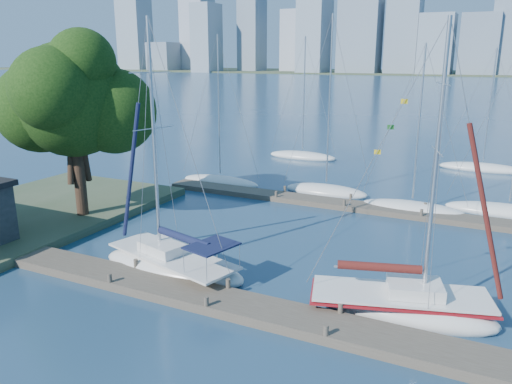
% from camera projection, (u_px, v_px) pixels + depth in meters
% --- Properties ---
extents(ground, '(700.00, 700.00, 0.00)m').
position_uv_depth(ground, '(218.00, 305.00, 20.89)').
color(ground, navy).
rests_on(ground, ground).
extents(near_dock, '(26.00, 2.00, 0.40)m').
position_uv_depth(near_dock, '(218.00, 301.00, 20.83)').
color(near_dock, '#473F34').
rests_on(near_dock, ground).
extents(far_dock, '(30.00, 1.80, 0.36)m').
position_uv_depth(far_dock, '(362.00, 207.00, 33.88)').
color(far_dock, '#473F34').
rests_on(far_dock, ground).
extents(shore, '(12.00, 22.00, 0.50)m').
position_uv_depth(shore, '(3.00, 222.00, 30.60)').
color(shore, '#38472D').
rests_on(shore, ground).
extents(far_shore, '(800.00, 100.00, 1.50)m').
position_uv_depth(far_shore, '(487.00, 74.00, 298.61)').
color(far_shore, '#38472D').
rests_on(far_shore, ground).
extents(tree, '(9.05, 8.24, 11.64)m').
position_uv_depth(tree, '(72.00, 97.00, 29.37)').
color(tree, black).
rests_on(tree, ground).
extents(sailboat_navy, '(8.09, 4.43, 12.32)m').
position_uv_depth(sailboat_navy, '(172.00, 253.00, 23.83)').
color(sailboat_navy, silver).
rests_on(sailboat_navy, ground).
extents(sailboat_maroon, '(7.93, 4.49, 11.97)m').
position_uv_depth(sailboat_maroon, '(401.00, 291.00, 20.00)').
color(sailboat_maroon, silver).
rests_on(sailboat_maroon, ground).
extents(bg_boat_0, '(6.93, 2.44, 12.01)m').
position_uv_depth(bg_boat_0, '(220.00, 181.00, 40.68)').
color(bg_boat_0, silver).
rests_on(bg_boat_0, ground).
extents(bg_boat_1, '(6.72, 4.38, 13.30)m').
position_uv_depth(bg_boat_1, '(326.00, 190.00, 37.74)').
color(bg_boat_1, silver).
rests_on(bg_boat_1, ground).
extents(bg_boat_3, '(7.00, 2.55, 11.22)m').
position_uv_depth(bg_boat_3, '(412.00, 208.00, 33.36)').
color(bg_boat_3, silver).
rests_on(bg_boat_3, ground).
extents(bg_boat_4, '(8.10, 3.21, 12.59)m').
position_uv_depth(bg_boat_4, '(508.00, 211.00, 32.71)').
color(bg_boat_4, silver).
rests_on(bg_boat_4, ground).
extents(bg_boat_6, '(7.26, 2.68, 12.31)m').
position_uv_depth(bg_boat_6, '(302.00, 156.00, 51.01)').
color(bg_boat_6, silver).
rests_on(bg_boat_6, ground).
extents(bg_boat_7, '(7.86, 3.99, 11.14)m').
position_uv_depth(bg_boat_7, '(482.00, 168.00, 45.52)').
color(bg_boat_7, silver).
rests_on(bg_boat_7, ground).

